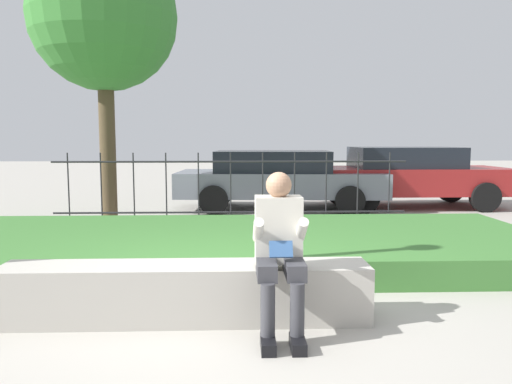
# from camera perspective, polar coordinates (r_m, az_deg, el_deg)

# --- Properties ---
(ground_plane) EXTENTS (60.00, 60.00, 0.00)m
(ground_plane) POSITION_cam_1_polar(r_m,az_deg,el_deg) (4.45, -3.78, -14.38)
(ground_plane) COLOR #A8A399
(stone_bench) EXTENTS (3.13, 0.47, 0.49)m
(stone_bench) POSITION_cam_1_polar(r_m,az_deg,el_deg) (4.40, -8.02, -11.64)
(stone_bench) COLOR #ADA89E
(stone_bench) RESTS_ON ground_plane
(person_seated_reader) EXTENTS (0.42, 0.73, 1.29)m
(person_seated_reader) POSITION_cam_1_polar(r_m,az_deg,el_deg) (3.99, 2.70, -6.08)
(person_seated_reader) COLOR black
(person_seated_reader) RESTS_ON ground_plane
(grass_berm) EXTENTS (8.17, 3.14, 0.32)m
(grass_berm) POSITION_cam_1_polar(r_m,az_deg,el_deg) (6.58, -3.19, -6.09)
(grass_berm) COLOR #3D7533
(grass_berm) RESTS_ON ground_plane
(iron_fence) EXTENTS (6.17, 0.03, 1.31)m
(iron_fence) POSITION_cam_1_polar(r_m,az_deg,el_deg) (8.74, -2.91, 0.44)
(iron_fence) COLOR #232326
(iron_fence) RESTS_ON ground_plane
(car_parked_center) EXTENTS (4.58, 2.11, 1.28)m
(car_parked_center) POSITION_cam_1_polar(r_m,az_deg,el_deg) (10.97, 2.59, 1.62)
(car_parked_center) COLOR slate
(car_parked_center) RESTS_ON ground_plane
(car_parked_right) EXTENTS (4.20, 1.92, 1.36)m
(car_parked_right) POSITION_cam_1_polar(r_m,az_deg,el_deg) (11.81, 17.14, 1.87)
(car_parked_right) COLOR maroon
(car_parked_right) RESTS_ON ground_plane
(tree_behind_fence) EXTENTS (2.70, 2.70, 5.13)m
(tree_behind_fence) POSITION_cam_1_polar(r_m,az_deg,el_deg) (10.09, -17.02, 18.44)
(tree_behind_fence) COLOR #4C3D28
(tree_behind_fence) RESTS_ON ground_plane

